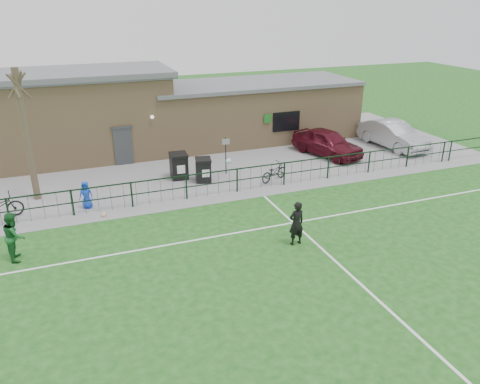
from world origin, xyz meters
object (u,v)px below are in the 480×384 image
object	(u,v)px
car_maroon	(327,142)
bare_tree	(27,137)
wheelie_bin_left	(203,171)
spectator_child	(86,195)
outfield_player	(14,236)
ball_ground	(104,215)
bicycle_e	(274,172)
wheelie_bin_right	(179,167)
car_silver	(393,135)
sign_post	(226,155)

from	to	relation	value
car_maroon	bare_tree	bearing A→B (deg)	166.15
car_maroon	wheelie_bin_left	bearing A→B (deg)	173.37
spectator_child	outfield_player	xyz separation A→B (m)	(-2.65, -3.63, 0.26)
wheelie_bin_left	ball_ground	bearing A→B (deg)	-142.07
spectator_child	bicycle_e	bearing A→B (deg)	21.14
bicycle_e	wheelie_bin_right	bearing A→B (deg)	40.07
wheelie_bin_right	bicycle_e	bearing A→B (deg)	-22.51
bare_tree	bicycle_e	size ratio (longest dim) A/B	3.40
wheelie_bin_left	spectator_child	size ratio (longest dim) A/B	0.90
wheelie_bin_left	car_maroon	size ratio (longest dim) A/B	0.25
wheelie_bin_right	bicycle_e	distance (m)	4.90
car_maroon	car_silver	distance (m)	4.66
car_silver	bare_tree	bearing A→B (deg)	177.09
wheelie_bin_left	ball_ground	xyz separation A→B (m)	(-5.22, -2.50, -0.48)
bicycle_e	car_maroon	bearing A→B (deg)	-84.42
car_silver	spectator_child	size ratio (longest dim) A/B	3.93
outfield_player	ball_ground	size ratio (longest dim) A/B	8.88
wheelie_bin_left	wheelie_bin_right	size ratio (longest dim) A/B	0.90
sign_post	ball_ground	size ratio (longest dim) A/B	9.90
outfield_player	ball_ground	bearing A→B (deg)	-53.72
sign_post	bicycle_e	world-z (taller)	sign_post
bare_tree	car_silver	world-z (taller)	bare_tree
car_silver	bicycle_e	world-z (taller)	car_silver
wheelie_bin_left	bicycle_e	distance (m)	3.59
car_silver	spectator_child	world-z (taller)	car_silver
bare_tree	sign_post	size ratio (longest dim) A/B	3.00
car_silver	car_maroon	bearing A→B (deg)	174.22
outfield_player	car_silver	bearing A→B (deg)	-74.08
car_silver	ball_ground	xyz separation A→B (m)	(-17.94, -3.96, -0.72)
wheelie_bin_left	wheelie_bin_right	distance (m)	1.37
sign_post	car_maroon	size ratio (longest dim) A/B	0.44
car_maroon	sign_post	bearing A→B (deg)	170.12
bare_tree	wheelie_bin_right	size ratio (longest dim) A/B	4.84
sign_post	bicycle_e	distance (m)	2.74
ball_ground	bicycle_e	bearing A→B (deg)	8.47
wheelie_bin_right	car_maroon	world-z (taller)	car_maroon
bare_tree	car_silver	size ratio (longest dim) A/B	1.23
car_maroon	outfield_player	xyz separation A→B (m)	(-16.51, -6.45, 0.10)
bicycle_e	ball_ground	distance (m)	8.69
ball_ground	spectator_child	bearing A→B (deg)	115.80
ball_ground	outfield_player	bearing A→B (deg)	-142.78
wheelie_bin_right	sign_post	xyz separation A→B (m)	(2.49, -0.23, 0.38)
bare_tree	car_silver	bearing A→B (deg)	2.46
spectator_child	bare_tree	bearing A→B (deg)	158.43
wheelie_bin_right	outfield_player	xyz separation A→B (m)	(-7.39, -5.83, 0.26)
sign_post	car_silver	world-z (taller)	sign_post
wheelie_bin_right	car_silver	distance (m)	13.79
wheelie_bin_left	ball_ground	world-z (taller)	wheelie_bin_left
wheelie_bin_right	sign_post	distance (m)	2.53
wheelie_bin_left	bare_tree	bearing A→B (deg)	-171.87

